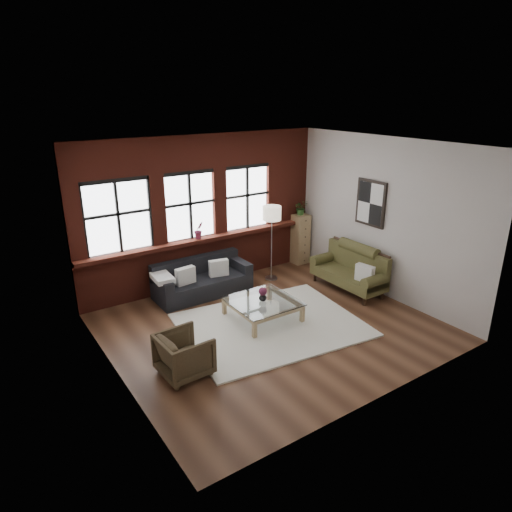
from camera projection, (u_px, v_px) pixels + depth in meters
floor at (270, 326)px, 8.24m from camera, size 5.50×5.50×0.00m
ceiling at (272, 145)px, 7.14m from camera, size 5.50×5.50×0.00m
wall_back at (202, 211)px, 9.63m from camera, size 5.50×0.00×5.50m
wall_front at (387, 294)px, 5.74m from camera, size 5.50×0.00×5.50m
wall_left at (108, 278)px, 6.24m from camera, size 0.00×5.00×5.00m
wall_right at (382, 218)px, 9.14m from camera, size 0.00×5.00×5.00m
brick_backwall at (203, 212)px, 9.59m from camera, size 5.50×0.12×3.20m
sill_ledge at (206, 238)px, 9.71m from camera, size 5.50×0.30×0.08m
window_left at (118, 218)px, 8.60m from camera, size 1.38×0.10×1.50m
window_mid at (190, 207)px, 9.38m from camera, size 1.38×0.10×1.50m
window_right at (247, 198)px, 10.12m from camera, size 1.38×0.10×1.50m
wall_poster at (371, 203)px, 9.27m from camera, size 0.05×0.74×0.94m
shag_rug at (271, 325)px, 8.25m from camera, size 3.39×2.81×0.03m
dark_sofa at (203, 278)px, 9.41m from camera, size 1.99×0.81×0.72m
pillow_a at (185, 276)px, 9.04m from camera, size 0.41×0.18×0.34m
pillow_b at (219, 268)px, 9.44m from camera, size 0.42×0.22×0.34m
vintage_settee at (348, 270)px, 9.59m from camera, size 0.77×1.73×0.92m
pillow_settee at (365, 273)px, 9.10m from camera, size 0.20×0.40×0.34m
armchair at (184, 355)px, 6.75m from camera, size 0.76×0.74×0.66m
coffee_table at (263, 310)px, 8.43m from camera, size 1.17×1.17×0.39m
vase at (263, 297)px, 8.34m from camera, size 0.17×0.17×0.15m
flowers at (263, 291)px, 8.31m from camera, size 0.16×0.16×0.16m
drawer_chest at (300, 239)px, 11.09m from camera, size 0.37×0.37×1.21m
potted_plant_top at (301, 208)px, 10.82m from camera, size 0.37×0.34×0.35m
floor_lamp at (272, 240)px, 10.00m from camera, size 0.40×0.40×1.83m
sill_plant at (199, 230)px, 9.51m from camera, size 0.22×0.18×0.36m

